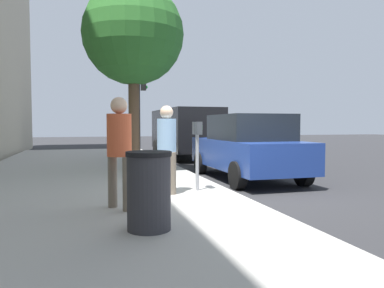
{
  "coord_description": "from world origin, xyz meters",
  "views": [
    {
      "loc": [
        -7.06,
        2.84,
        1.5
      ],
      "look_at": [
        0.53,
        0.67,
        1.08
      ],
      "focal_mm": 34.27,
      "sensor_mm": 36.0,
      "label": 1
    }
  ],
  "objects": [
    {
      "name": "parking_meter",
      "position": [
        0.09,
        0.68,
        1.17
      ],
      "size": [
        0.36,
        0.12,
        1.41
      ],
      "color": "gray",
      "rests_on": "sidewalk_slab"
    },
    {
      "name": "traffic_signal",
      "position": [
        8.18,
        0.68,
        2.58
      ],
      "size": [
        0.24,
        0.44,
        3.6
      ],
      "color": "black",
      "rests_on": "sidewalk_slab"
    },
    {
      "name": "trash_bin",
      "position": [
        -2.43,
        2.09,
        0.66
      ],
      "size": [
        0.59,
        0.59,
        1.01
      ],
      "color": "#2D2D33",
      "rests_on": "sidewalk_slab"
    },
    {
      "name": "ground_plane",
      "position": [
        0.0,
        0.0,
        0.0
      ],
      "size": [
        80.0,
        80.0,
        0.0
      ],
      "primitive_type": "plane",
      "color": "#2B2B2D",
      "rests_on": "ground"
    },
    {
      "name": "pedestrian_bystander",
      "position": [
        -1.16,
        2.35,
        1.21
      ],
      "size": [
        0.48,
        0.39,
        1.79
      ],
      "rotation": [
        0.0,
        0.0,
        -1.02
      ],
      "color": "#726656",
      "rests_on": "sidewalk_slab"
    },
    {
      "name": "street_tree",
      "position": [
        3.9,
        1.5,
        4.13
      ],
      "size": [
        2.97,
        2.97,
        5.49
      ],
      "color": "brown",
      "rests_on": "sidewalk_slab"
    },
    {
      "name": "pedestrian_at_meter",
      "position": [
        -0.01,
        1.34,
        1.16
      ],
      "size": [
        0.5,
        0.38,
        1.72
      ],
      "rotation": [
        0.0,
        0.0,
        -1.17
      ],
      "color": "#726656",
      "rests_on": "sidewalk_slab"
    },
    {
      "name": "parked_van_far",
      "position": [
        8.77,
        -1.35,
        1.26
      ],
      "size": [
        5.23,
        2.19,
        2.18
      ],
      "color": "black",
      "rests_on": "ground_plane"
    },
    {
      "name": "parked_sedan_near",
      "position": [
        2.11,
        -1.35,
        0.89
      ],
      "size": [
        4.4,
        1.98,
        1.77
      ],
      "color": "navy",
      "rests_on": "ground_plane"
    },
    {
      "name": "sidewalk_slab",
      "position": [
        0.0,
        3.0,
        0.07
      ],
      "size": [
        28.0,
        6.0,
        0.15
      ],
      "primitive_type": "cube",
      "color": "#A8A59E",
      "rests_on": "ground_plane"
    }
  ]
}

